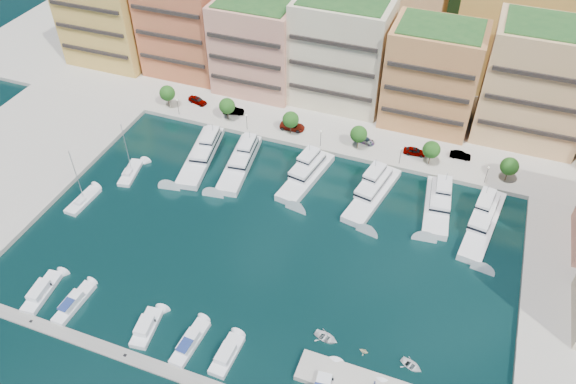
# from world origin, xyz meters

# --- Properties ---
(ground) EXTENTS (400.00, 400.00, 0.00)m
(ground) POSITION_xyz_m (0.00, 0.00, 0.00)
(ground) COLOR black
(ground) RESTS_ON ground
(north_quay) EXTENTS (220.00, 64.00, 2.00)m
(north_quay) POSITION_xyz_m (0.00, 62.00, 0.00)
(north_quay) COLOR #9E998E
(north_quay) RESTS_ON ground
(hillside) EXTENTS (240.00, 40.00, 58.00)m
(hillside) POSITION_xyz_m (0.00, 110.00, 0.00)
(hillside) COLOR #193917
(hillside) RESTS_ON ground
(south_pontoon) EXTENTS (72.00, 2.20, 0.35)m
(south_pontoon) POSITION_xyz_m (-3.00, -30.00, 0.00)
(south_pontoon) COLOR gray
(south_pontoon) RESTS_ON ground
(apartment_0) EXTENTS (22.00, 16.50, 24.80)m
(apartment_0) POSITION_xyz_m (-66.00, 49.99, 13.31)
(apartment_0) COLOR gold
(apartment_0) RESTS_ON north_quay
(apartment_1) EXTENTS (20.00, 16.50, 26.80)m
(apartment_1) POSITION_xyz_m (-44.00, 51.99, 14.31)
(apartment_1) COLOR #AF663A
(apartment_1) RESTS_ON north_quay
(apartment_2) EXTENTS (20.00, 15.50, 22.80)m
(apartment_2) POSITION_xyz_m (-23.00, 49.99, 12.31)
(apartment_2) COLOR tan
(apartment_2) RESTS_ON north_quay
(apartment_3) EXTENTS (22.00, 16.50, 25.80)m
(apartment_3) POSITION_xyz_m (-2.00, 51.99, 13.81)
(apartment_3) COLOR beige
(apartment_3) RESTS_ON north_quay
(apartment_4) EXTENTS (20.00, 15.50, 23.80)m
(apartment_4) POSITION_xyz_m (20.00, 49.99, 12.81)
(apartment_4) COLOR #CC884C
(apartment_4) RESTS_ON north_quay
(apartment_5) EXTENTS (22.00, 16.50, 26.80)m
(apartment_5) POSITION_xyz_m (42.00, 51.99, 14.31)
(apartment_5) COLOR tan
(apartment_5) RESTS_ON north_quay
(backblock_2) EXTENTS (26.00, 18.00, 30.00)m
(backblock_2) POSITION_xyz_m (5.00, 74.00, 16.00)
(backblock_2) COLOR tan
(backblock_2) RESTS_ON north_quay
(backblock_3) EXTENTS (26.00, 18.00, 30.00)m
(backblock_3) POSITION_xyz_m (35.00, 74.00, 16.00)
(backblock_3) COLOR gold
(backblock_3) RESTS_ON north_quay
(tree_0) EXTENTS (3.80, 3.80, 5.65)m
(tree_0) POSITION_xyz_m (-40.00, 33.50, 4.74)
(tree_0) COLOR #473323
(tree_0) RESTS_ON north_quay
(tree_1) EXTENTS (3.80, 3.80, 5.65)m
(tree_1) POSITION_xyz_m (-24.00, 33.50, 4.74)
(tree_1) COLOR #473323
(tree_1) RESTS_ON north_quay
(tree_2) EXTENTS (3.80, 3.80, 5.65)m
(tree_2) POSITION_xyz_m (-8.00, 33.50, 4.74)
(tree_2) COLOR #473323
(tree_2) RESTS_ON north_quay
(tree_3) EXTENTS (3.80, 3.80, 5.65)m
(tree_3) POSITION_xyz_m (8.00, 33.50, 4.74)
(tree_3) COLOR #473323
(tree_3) RESTS_ON north_quay
(tree_4) EXTENTS (3.80, 3.80, 5.65)m
(tree_4) POSITION_xyz_m (24.00, 33.50, 4.74)
(tree_4) COLOR #473323
(tree_4) RESTS_ON north_quay
(tree_5) EXTENTS (3.80, 3.80, 5.65)m
(tree_5) POSITION_xyz_m (40.00, 33.50, 4.74)
(tree_5) COLOR #473323
(tree_5) RESTS_ON north_quay
(lamppost_0) EXTENTS (0.30, 0.30, 4.20)m
(lamppost_0) POSITION_xyz_m (-36.00, 31.20, 3.83)
(lamppost_0) COLOR black
(lamppost_0) RESTS_ON north_quay
(lamppost_1) EXTENTS (0.30, 0.30, 4.20)m
(lamppost_1) POSITION_xyz_m (-18.00, 31.20, 3.83)
(lamppost_1) COLOR black
(lamppost_1) RESTS_ON north_quay
(lamppost_2) EXTENTS (0.30, 0.30, 4.20)m
(lamppost_2) POSITION_xyz_m (0.00, 31.20, 3.83)
(lamppost_2) COLOR black
(lamppost_2) RESTS_ON north_quay
(lamppost_3) EXTENTS (0.30, 0.30, 4.20)m
(lamppost_3) POSITION_xyz_m (18.00, 31.20, 3.83)
(lamppost_3) COLOR black
(lamppost_3) RESTS_ON north_quay
(lamppost_4) EXTENTS (0.30, 0.30, 4.20)m
(lamppost_4) POSITION_xyz_m (36.00, 31.20, 3.83)
(lamppost_4) COLOR black
(lamppost_4) RESTS_ON north_quay
(yacht_1) EXTENTS (8.38, 21.60, 7.30)m
(yacht_1) POSITION_xyz_m (-23.63, 19.29, 1.09)
(yacht_1) COLOR silver
(yacht_1) RESTS_ON ground
(yacht_2) EXTENTS (7.13, 20.21, 7.30)m
(yacht_2) POSITION_xyz_m (-14.55, 19.94, 1.21)
(yacht_2) COLOR silver
(yacht_2) RESTS_ON ground
(yacht_3) EXTENTS (7.68, 18.42, 7.30)m
(yacht_3) POSITION_xyz_m (0.42, 20.81, 1.21)
(yacht_3) COLOR silver
(yacht_3) RESTS_ON ground
(yacht_4) EXTENTS (8.31, 19.76, 7.30)m
(yacht_4) POSITION_xyz_m (15.01, 20.15, 1.09)
(yacht_4) COLOR silver
(yacht_4) RESTS_ON ground
(yacht_5) EXTENTS (6.58, 17.37, 7.30)m
(yacht_5) POSITION_xyz_m (27.99, 21.23, 1.21)
(yacht_5) COLOR silver
(yacht_5) RESTS_ON ground
(yacht_6) EXTENTS (7.18, 21.36, 7.30)m
(yacht_6) POSITION_xyz_m (37.08, 19.40, 1.21)
(yacht_6) COLOR silver
(yacht_6) RESTS_ON ground
(cruiser_0) EXTENTS (3.67, 9.29, 2.55)m
(cruiser_0) POSITION_xyz_m (-32.07, -24.60, 0.55)
(cruiser_0) COLOR white
(cruiser_0) RESTS_ON ground
(cruiser_1) EXTENTS (2.62, 9.12, 2.66)m
(cruiser_1) POSITION_xyz_m (-25.47, -24.62, 0.57)
(cruiser_1) COLOR white
(cruiser_1) RESTS_ON ground
(cruiser_3) EXTENTS (3.80, 7.87, 2.55)m
(cruiser_3) POSITION_xyz_m (-11.42, -24.58, 0.55)
(cruiser_3) COLOR white
(cruiser_3) RESTS_ON ground
(cruiser_4) EXTENTS (2.95, 9.03, 2.66)m
(cruiser_4) POSITION_xyz_m (-3.47, -24.62, 0.57)
(cruiser_4) COLOR white
(cruiser_4) RESTS_ON ground
(cruiser_5) EXTENTS (2.97, 7.68, 2.55)m
(cruiser_5) POSITION_xyz_m (2.94, -24.58, 0.55)
(cruiser_5) COLOR white
(cruiser_5) RESTS_ON ground
(sailboat_2) EXTENTS (4.34, 9.02, 13.20)m
(sailboat_2) POSITION_xyz_m (-35.42, 8.51, 0.32)
(sailboat_2) COLOR silver
(sailboat_2) RESTS_ON ground
(sailboat_1) EXTENTS (3.18, 8.57, 13.20)m
(sailboat_1) POSITION_xyz_m (-39.65, -2.53, 0.31)
(sailboat_1) COLOR silver
(sailboat_1) RESTS_ON ground
(tender_2) EXTENTS (4.18, 3.60, 0.73)m
(tender_2) POSITION_xyz_m (30.20, -16.09, 0.36)
(tender_2) COLOR white
(tender_2) RESTS_ON ground
(tender_1) EXTENTS (1.61, 1.43, 0.78)m
(tender_1) POSITION_xyz_m (22.71, -16.21, 0.39)
(tender_1) COLOR beige
(tender_1) RESTS_ON ground
(tender_0) EXTENTS (4.50, 3.61, 0.83)m
(tender_0) POSITION_xyz_m (16.42, -15.97, 0.41)
(tender_0) COLOR white
(tender_0) RESTS_ON ground
(car_0) EXTENTS (5.35, 3.19, 1.71)m
(car_0) POSITION_xyz_m (-34.06, 37.22, 1.85)
(car_0) COLOR gray
(car_0) RESTS_ON north_quay
(car_1) EXTENTS (5.34, 3.10, 1.66)m
(car_1) POSITION_xyz_m (-23.75, 36.12, 1.83)
(car_1) COLOR gray
(car_1) RESTS_ON north_quay
(car_2) EXTENTS (6.01, 3.07, 1.62)m
(car_2) POSITION_xyz_m (-8.18, 35.11, 1.81)
(car_2) COLOR gray
(car_2) RESTS_ON north_quay
(car_3) EXTENTS (5.14, 2.89, 1.41)m
(car_3) POSITION_xyz_m (8.91, 36.04, 1.70)
(car_3) COLOR gray
(car_3) RESTS_ON north_quay
(car_4) EXTENTS (5.03, 2.36, 1.66)m
(car_4) POSITION_xyz_m (20.43, 35.65, 1.83)
(car_4) COLOR gray
(car_4) RESTS_ON north_quay
(car_5) EXTENTS (4.61, 1.78, 1.50)m
(car_5) POSITION_xyz_m (30.09, 37.85, 1.75)
(car_5) COLOR gray
(car_5) RESTS_ON north_quay
(person_0) EXTENTS (0.65, 0.70, 1.61)m
(person_0) POSITION_xyz_m (25.70, -21.95, 1.81)
(person_0) COLOR #27314F
(person_0) RESTS_ON finger_pier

